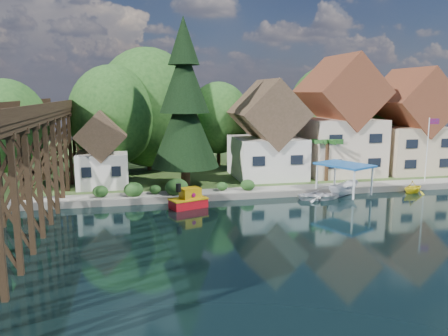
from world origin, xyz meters
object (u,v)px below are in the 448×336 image
Objects in this scene: trestle_bridge at (28,153)px; flagpole at (429,143)px; tugboat at (189,200)px; house_left at (267,136)px; house_right at (409,128)px; conifer at (184,107)px; boat_canopy at (344,182)px; shed at (102,154)px; house_center at (339,123)px; boat_yellow at (413,186)px; palm_tree at (328,143)px; boat_white_a at (320,195)px.

trestle_bridge reaches higher than flagpole.
flagpole is at bearing 7.38° from tugboat.
house_right is (18.00, 0.00, 0.64)m from house_left.
conifer is at bearing -160.42° from house_left.
conifer is at bearing 160.01° from boat_canopy.
conifer reaches higher than house_right.
trestle_bridge is at bearing -118.19° from shed.
house_center is at bearing 176.82° from house_right.
trestle_bridge is at bearing 72.62° from boat_yellow.
conifer reaches higher than boat_yellow.
conifer is (13.27, 7.37, 3.29)m from trestle_bridge.
trestle_bridge is at bearing -176.38° from tugboat.
boat_canopy is at bearing -145.46° from house_right.
trestle_bridge is 33.96m from house_center.
house_center reaches higher than trestle_bridge.
tugboat is (-10.27, -10.02, -4.44)m from house_left.
tugboat is at bearing -158.60° from palm_tree.
trestle_bridge is 16.55× the size of boat_yellow.
house_left is 0.79× the size of house_center.
flagpole is (6.93, -7.13, -1.67)m from house_center.
house_right is 7.02m from flagpole.
conifer is at bearing -168.06° from house_center.
house_center is at bearing 4.24° from shed.
trestle_bridge is 4.01× the size of house_left.
trestle_bridge is 29.52m from palm_tree.
house_left is at bearing 4.77° from shed.
tugboat reaches higher than boat_white_a.
tugboat is 15.44m from boat_canopy.
house_left is 2.68× the size of boat_white_a.
shed is 2.94× the size of boat_yellow.
palm_tree reaches higher than boat_yellow.
trestle_bridge is 12.19× the size of tugboat.
house_left is 10.90m from boat_white_a.
house_center reaches higher than tugboat.
house_center is 0.82× the size of conifer.
house_left is 1.40× the size of shed.
boat_canopy is (-3.88, -9.37, -5.03)m from house_center.
house_center is at bearing 19.49° from trestle_bridge.
conifer reaches higher than trestle_bridge.
flagpole is at bearing -73.10° from boat_yellow.
trestle_bridge is 13.58m from tugboat.
boat_white_a is 2.96m from boat_canopy.
shed is 9.76m from conifer.
palm_tree is (23.66, -2.28, 0.88)m from shed.
boat_yellow reaches higher than boat_white_a.
boat_white_a is (-6.61, -10.03, -5.99)m from house_center.
shed is (5.00, 9.33, -1.52)m from trestle_bridge.
house_left is 0.65× the size of conifer.
boat_white_a is at bearing -119.63° from palm_tree.
shed is 23.79m from palm_tree.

